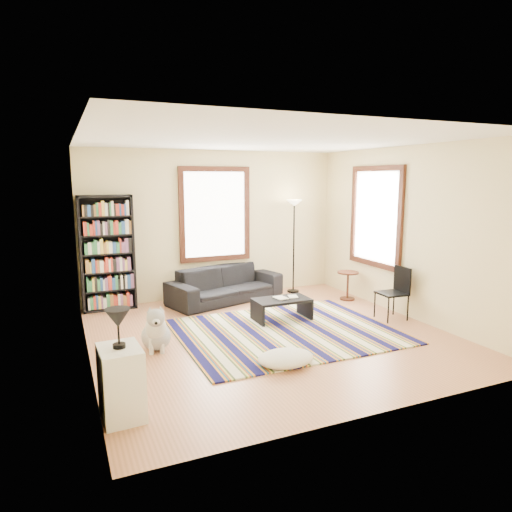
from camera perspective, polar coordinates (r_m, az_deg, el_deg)
name	(u,v)px	position (r m, az deg, el deg)	size (l,w,h in m)	color
floor	(269,338)	(6.85, 1.69, -10.19)	(5.00, 5.00, 0.10)	tan
ceiling	(270,136)	(6.47, 1.82, 14.77)	(5.00, 5.00, 0.10)	white
wall_back	(214,224)	(8.86, -5.30, 3.96)	(5.00, 0.10, 2.80)	beige
wall_front	(388,275)	(4.36, 16.17, -2.28)	(5.00, 0.10, 2.80)	beige
wall_left	(79,252)	(5.89, -21.29, 0.47)	(0.10, 5.00, 2.80)	beige
wall_right	(410,232)	(7.92, 18.72, 2.82)	(0.10, 5.00, 2.80)	beige
window_back	(215,214)	(8.76, -5.15, 5.21)	(1.20, 0.06, 1.60)	white
window_right	(376,217)	(8.46, 14.76, 4.77)	(0.06, 1.20, 1.60)	white
rug	(286,331)	(6.95, 3.82, -9.38)	(3.15, 2.52, 0.02)	#0E0C40
sofa	(225,284)	(8.58, -3.85, -3.54)	(0.85, 2.18, 0.64)	black
bookshelf	(107,253)	(8.28, -18.09, 0.33)	(0.90, 0.30, 2.00)	black
coffee_table	(282,310)	(7.44, 3.23, -6.70)	(0.90, 0.50, 0.36)	black
book_a	(276,299)	(7.35, 2.54, -5.36)	(0.23, 0.17, 0.02)	beige
book_b	(289,297)	(7.50, 4.10, -5.09)	(0.14, 0.20, 0.01)	beige
floor_cushion	(286,358)	(5.76, 3.74, -12.62)	(0.72, 0.54, 0.18)	white
floor_lamp	(294,247)	(9.15, 4.74, 1.18)	(0.30, 0.30, 1.86)	black
side_table	(348,286)	(8.82, 11.39, -3.66)	(0.40, 0.40, 0.54)	#421610
folding_chair	(392,293)	(7.76, 16.61, -4.50)	(0.42, 0.40, 0.86)	black
white_cabinet	(121,383)	(4.70, -16.50, -14.93)	(0.38, 0.50, 0.70)	white
table_lamp	(118,328)	(4.50, -16.83, -8.66)	(0.24, 0.24, 0.38)	black
dog	(156,327)	(6.33, -12.43, -8.69)	(0.44, 0.61, 0.61)	silver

